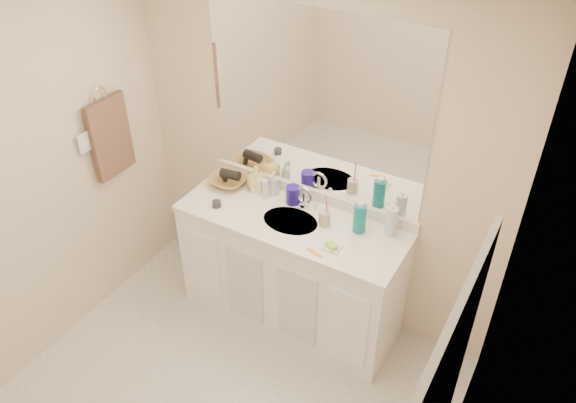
# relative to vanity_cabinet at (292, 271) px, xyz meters

# --- Properties ---
(ceiling) EXTENTS (2.60, 2.60, 0.02)m
(ceiling) POSITION_rel_vanity_cabinet_xyz_m (0.00, -1.02, 1.97)
(ceiling) COLOR white
(ceiling) RESTS_ON wall_back
(wall_back) EXTENTS (2.60, 0.02, 2.40)m
(wall_back) POSITION_rel_vanity_cabinet_xyz_m (0.00, 0.28, 0.77)
(wall_back) COLOR beige
(wall_back) RESTS_ON floor
(wall_left) EXTENTS (0.02, 2.60, 2.40)m
(wall_left) POSITION_rel_vanity_cabinet_xyz_m (-1.30, -1.02, 0.77)
(wall_left) COLOR beige
(wall_left) RESTS_ON floor
(wall_right) EXTENTS (0.02, 2.60, 2.40)m
(wall_right) POSITION_rel_vanity_cabinet_xyz_m (1.30, -1.02, 0.77)
(wall_right) COLOR beige
(wall_right) RESTS_ON floor
(vanity_cabinet) EXTENTS (1.50, 0.55, 0.85)m
(vanity_cabinet) POSITION_rel_vanity_cabinet_xyz_m (0.00, 0.00, 0.00)
(vanity_cabinet) COLOR white
(vanity_cabinet) RESTS_ON floor
(countertop) EXTENTS (1.52, 0.57, 0.03)m
(countertop) POSITION_rel_vanity_cabinet_xyz_m (0.00, 0.00, 0.44)
(countertop) COLOR white
(countertop) RESTS_ON vanity_cabinet
(backsplash) EXTENTS (1.52, 0.03, 0.08)m
(backsplash) POSITION_rel_vanity_cabinet_xyz_m (0.00, 0.26, 0.50)
(backsplash) COLOR white
(backsplash) RESTS_ON countertop
(sink_basin) EXTENTS (0.37, 0.37, 0.02)m
(sink_basin) POSITION_rel_vanity_cabinet_xyz_m (0.00, -0.02, 0.44)
(sink_basin) COLOR beige
(sink_basin) RESTS_ON countertop
(faucet) EXTENTS (0.02, 0.02, 0.11)m
(faucet) POSITION_rel_vanity_cabinet_xyz_m (0.00, 0.16, 0.51)
(faucet) COLOR silver
(faucet) RESTS_ON countertop
(mirror) EXTENTS (1.48, 0.01, 1.20)m
(mirror) POSITION_rel_vanity_cabinet_xyz_m (0.00, 0.27, 1.14)
(mirror) COLOR white
(mirror) RESTS_ON wall_back
(blue_mug) EXTENTS (0.10, 0.10, 0.13)m
(blue_mug) POSITION_rel_vanity_cabinet_xyz_m (-0.08, 0.16, 0.52)
(blue_mug) COLOR #261592
(blue_mug) RESTS_ON countertop
(tan_cup) EXTENTS (0.09, 0.09, 0.10)m
(tan_cup) POSITION_rel_vanity_cabinet_xyz_m (0.21, 0.05, 0.50)
(tan_cup) COLOR tan
(tan_cup) RESTS_ON countertop
(toothbrush) EXTENTS (0.02, 0.04, 0.18)m
(toothbrush) POSITION_rel_vanity_cabinet_xyz_m (0.22, 0.05, 0.60)
(toothbrush) COLOR #FF4390
(toothbrush) RESTS_ON tan_cup
(mouthwash_bottle) EXTENTS (0.10, 0.10, 0.19)m
(mouthwash_bottle) POSITION_rel_vanity_cabinet_xyz_m (0.42, 0.11, 0.55)
(mouthwash_bottle) COLOR #0A7881
(mouthwash_bottle) RESTS_ON countertop
(clear_pump_bottle) EXTENTS (0.08, 0.08, 0.19)m
(clear_pump_bottle) POSITION_rel_vanity_cabinet_xyz_m (0.60, 0.18, 0.55)
(clear_pump_bottle) COLOR silver
(clear_pump_bottle) RESTS_ON countertop
(soap_dish) EXTENTS (0.11, 0.09, 0.01)m
(soap_dish) POSITION_rel_vanity_cabinet_xyz_m (0.35, -0.14, 0.46)
(soap_dish) COLOR white
(soap_dish) RESTS_ON countertop
(green_soap) EXTENTS (0.08, 0.07, 0.02)m
(green_soap) POSITION_rel_vanity_cabinet_xyz_m (0.35, -0.14, 0.48)
(green_soap) COLOR #A8E838
(green_soap) RESTS_ON soap_dish
(orange_comb) EXTENTS (0.11, 0.05, 0.00)m
(orange_comb) POSITION_rel_vanity_cabinet_xyz_m (0.28, -0.22, 0.46)
(orange_comb) COLOR orange
(orange_comb) RESTS_ON countertop
(dark_jar) EXTENTS (0.08, 0.08, 0.04)m
(dark_jar) POSITION_rel_vanity_cabinet_xyz_m (-0.50, -0.13, 0.48)
(dark_jar) COLOR #2A292F
(dark_jar) RESTS_ON countertop
(extra_white_bottle) EXTENTS (0.06, 0.06, 0.14)m
(extra_white_bottle) POSITION_rel_vanity_cabinet_xyz_m (-0.27, 0.12, 0.53)
(extra_white_bottle) COLOR silver
(extra_white_bottle) RESTS_ON countertop
(soap_bottle_white) EXTENTS (0.07, 0.07, 0.17)m
(soap_bottle_white) POSITION_rel_vanity_cabinet_xyz_m (-0.24, 0.19, 0.54)
(soap_bottle_white) COLOR silver
(soap_bottle_white) RESTS_ON countertop
(soap_bottle_cream) EXTENTS (0.09, 0.09, 0.16)m
(soap_bottle_cream) POSITION_rel_vanity_cabinet_xyz_m (-0.37, 0.15, 0.53)
(soap_bottle_cream) COLOR #EDE6C1
(soap_bottle_cream) RESTS_ON countertop
(soap_bottle_yellow) EXTENTS (0.15, 0.15, 0.18)m
(soap_bottle_yellow) POSITION_rel_vanity_cabinet_xyz_m (-0.38, 0.18, 0.55)
(soap_bottle_yellow) COLOR #DBC655
(soap_bottle_yellow) RESTS_ON countertop
(wicker_basket) EXTENTS (0.27, 0.27, 0.06)m
(wicker_basket) POSITION_rel_vanity_cabinet_xyz_m (-0.58, 0.12, 0.49)
(wicker_basket) COLOR #A07A40
(wicker_basket) RESTS_ON countertop
(hair_dryer) EXTENTS (0.15, 0.09, 0.07)m
(hair_dryer) POSITION_rel_vanity_cabinet_xyz_m (-0.56, 0.12, 0.54)
(hair_dryer) COLOR black
(hair_dryer) RESTS_ON wicker_basket
(towel_ring) EXTENTS (0.01, 0.11, 0.11)m
(towel_ring) POSITION_rel_vanity_cabinet_xyz_m (-1.27, -0.25, 1.12)
(towel_ring) COLOR silver
(towel_ring) RESTS_ON wall_left
(hand_towel) EXTENTS (0.04, 0.32, 0.55)m
(hand_towel) POSITION_rel_vanity_cabinet_xyz_m (-1.25, -0.25, 0.82)
(hand_towel) COLOR #422D23
(hand_towel) RESTS_ON towel_ring
(switch_plate) EXTENTS (0.01, 0.08, 0.13)m
(switch_plate) POSITION_rel_vanity_cabinet_xyz_m (-1.27, -0.45, 0.88)
(switch_plate) COLOR white
(switch_plate) RESTS_ON wall_left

